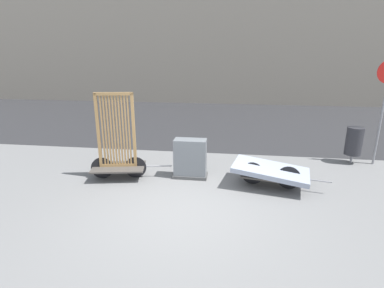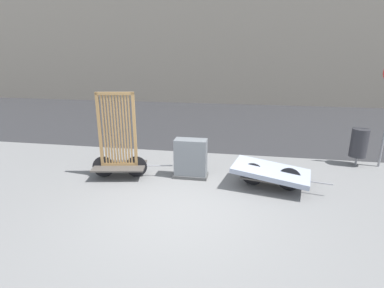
{
  "view_description": "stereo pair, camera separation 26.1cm",
  "coord_description": "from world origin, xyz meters",
  "px_view_note": "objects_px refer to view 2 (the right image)",
  "views": [
    {
      "loc": [
        0.93,
        -5.31,
        3.05
      ],
      "look_at": [
        0.0,
        1.46,
        0.98
      ],
      "focal_mm": 28.0,
      "sensor_mm": 36.0,
      "label": 1
    },
    {
      "loc": [
        1.18,
        -5.27,
        3.05
      ],
      "look_at": [
        0.0,
        1.46,
        0.98
      ],
      "focal_mm": 28.0,
      "sensor_mm": 36.0,
      "label": 2
    }
  ],
  "objects_px": {
    "bike_cart_with_bedframe": "(119,149)",
    "utility_cabinet": "(191,160)",
    "trash_bin": "(359,143)",
    "bike_cart_with_mattress": "(271,172)"
  },
  "relations": [
    {
      "from": "bike_cart_with_bedframe",
      "to": "utility_cabinet",
      "type": "bearing_deg",
      "value": -1.39
    },
    {
      "from": "utility_cabinet",
      "to": "trash_bin",
      "type": "xyz_separation_m",
      "value": [
        4.48,
        1.65,
        0.2
      ]
    },
    {
      "from": "bike_cart_with_bedframe",
      "to": "trash_bin",
      "type": "distance_m",
      "value": 6.57
    },
    {
      "from": "bike_cart_with_mattress",
      "to": "trash_bin",
      "type": "relative_size",
      "value": 2.15
    },
    {
      "from": "utility_cabinet",
      "to": "trash_bin",
      "type": "relative_size",
      "value": 0.94
    },
    {
      "from": "bike_cart_with_bedframe",
      "to": "bike_cart_with_mattress",
      "type": "xyz_separation_m",
      "value": [
        3.75,
        -0.0,
        -0.37
      ]
    },
    {
      "from": "utility_cabinet",
      "to": "trash_bin",
      "type": "distance_m",
      "value": 4.78
    },
    {
      "from": "bike_cart_with_mattress",
      "to": "bike_cart_with_bedframe",
      "type": "bearing_deg",
      "value": -168.41
    },
    {
      "from": "bike_cart_with_mattress",
      "to": "utility_cabinet",
      "type": "distance_m",
      "value": 1.99
    },
    {
      "from": "bike_cart_with_mattress",
      "to": "utility_cabinet",
      "type": "relative_size",
      "value": 2.28
    }
  ]
}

